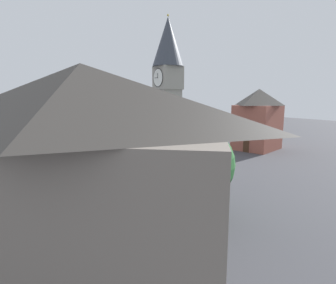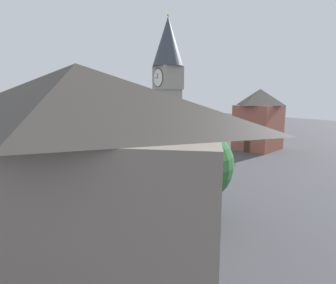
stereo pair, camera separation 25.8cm
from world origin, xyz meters
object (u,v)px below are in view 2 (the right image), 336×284
(car_red_corner, at_px, (64,198))
(tree, at_px, (196,164))
(building_shop_left, at_px, (83,200))
(lamp_post, at_px, (97,157))
(building_corner_back, at_px, (259,119))
(car_blue_kerb, at_px, (89,176))
(car_silver_kerb, at_px, (113,159))
(clock_tower, at_px, (168,85))
(pedestrian, at_px, (207,168))

(car_red_corner, xyz_separation_m, tree, (-8.46, -8.22, 3.82))
(building_shop_left, bearing_deg, lamp_post, -20.10)
(tree, distance_m, building_corner_back, 32.54)
(lamp_post, bearing_deg, tree, -155.58)
(car_blue_kerb, relative_size, car_silver_kerb, 1.00)
(car_silver_kerb, relative_size, building_shop_left, 0.35)
(building_corner_back, bearing_deg, tree, 120.13)
(car_red_corner, distance_m, building_corner_back, 37.52)
(car_red_corner, bearing_deg, car_silver_kerb, -38.37)
(car_red_corner, distance_m, lamp_post, 5.04)
(car_silver_kerb, bearing_deg, lamp_post, 151.25)
(building_shop_left, height_order, building_corner_back, building_corner_back)
(clock_tower, xyz_separation_m, car_blue_kerb, (2.75, 9.03, -10.29))
(pedestrian, relative_size, building_shop_left, 0.14)
(car_blue_kerb, bearing_deg, clock_tower, -106.95)
(car_red_corner, bearing_deg, car_blue_kerb, -35.67)
(car_blue_kerb, distance_m, car_silver_kerb, 8.34)
(building_shop_left, bearing_deg, car_blue_kerb, -16.81)
(pedestrian, height_order, lamp_post, lamp_post)
(clock_tower, distance_m, building_shop_left, 22.71)
(clock_tower, relative_size, tree, 2.52)
(tree, bearing_deg, pedestrian, -45.67)
(car_blue_kerb, xyz_separation_m, tree, (-13.95, -4.29, 3.82))
(clock_tower, relative_size, building_shop_left, 1.53)
(pedestrian, height_order, building_corner_back, building_corner_back)
(building_shop_left, distance_m, building_corner_back, 43.80)
(building_shop_left, height_order, lamp_post, building_shop_left)
(car_blue_kerb, relative_size, lamp_post, 0.75)
(clock_tower, distance_m, tree, 13.77)
(car_red_corner, relative_size, tree, 0.56)
(clock_tower, xyz_separation_m, building_shop_left, (-16.33, 14.80, -5.47))
(tree, relative_size, lamp_post, 1.28)
(building_corner_back, bearing_deg, car_red_corner, 102.20)
(pedestrian, distance_m, lamp_post, 13.60)
(car_red_corner, height_order, building_shop_left, building_shop_left)
(car_silver_kerb, xyz_separation_m, pedestrian, (-11.79, -7.56, 0.25))
(building_shop_left, relative_size, building_corner_back, 1.11)
(car_silver_kerb, relative_size, building_corner_back, 0.39)
(clock_tower, height_order, building_shop_left, clock_tower)
(car_blue_kerb, xyz_separation_m, car_red_corner, (-5.48, 3.94, 0.00))
(pedestrian, bearing_deg, building_corner_back, -68.05)
(car_blue_kerb, height_order, pedestrian, pedestrian)
(pedestrian, bearing_deg, car_blue_kerb, 67.21)
(car_blue_kerb, relative_size, car_red_corner, 1.03)
(pedestrian, xyz_separation_m, building_corner_back, (7.83, -19.44, 4.67))
(car_silver_kerb, relative_size, tree, 0.58)
(car_red_corner, distance_m, pedestrian, 16.92)
(clock_tower, bearing_deg, pedestrian, -124.38)
(pedestrian, distance_m, building_corner_back, 21.47)
(car_red_corner, height_order, pedestrian, pedestrian)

